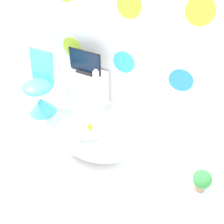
# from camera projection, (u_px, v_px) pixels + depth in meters

# --- Properties ---
(ground_plane) EXTENTS (12.00, 12.00, 0.00)m
(ground_plane) POSITION_uv_depth(u_px,v_px,m) (50.00, 200.00, 2.75)
(ground_plane) COLOR white
(wall_back_dotted) EXTENTS (4.44, 0.05, 2.60)m
(wall_back_dotted) POSITION_uv_depth(u_px,v_px,m) (126.00, 21.00, 3.06)
(wall_back_dotted) COLOR white
(wall_back_dotted) RESTS_ON ground_plane
(bathtub) EXTENTS (0.95, 0.54, 0.46)m
(bathtub) POSITION_uv_depth(u_px,v_px,m) (91.00, 139.00, 3.09)
(bathtub) COLOR white
(bathtub) RESTS_ON ground_plane
(rubber_duck) EXTENTS (0.06, 0.07, 0.08)m
(rubber_duck) POSITION_uv_depth(u_px,v_px,m) (90.00, 126.00, 2.88)
(rubber_duck) COLOR yellow
(rubber_duck) RESTS_ON bathtub
(chair) EXTENTS (0.42, 0.42, 0.90)m
(chair) POSITION_uv_depth(u_px,v_px,m) (40.00, 95.00, 3.64)
(chair) COLOR #4CC6DB
(chair) RESTS_ON ground_plane
(tv_cabinet) EXTENTS (0.55, 0.33, 0.56)m
(tv_cabinet) POSITION_uv_depth(u_px,v_px,m) (87.00, 89.00, 3.75)
(tv_cabinet) COLOR silver
(tv_cabinet) RESTS_ON ground_plane
(tv) EXTENTS (0.48, 0.12, 0.33)m
(tv) POSITION_uv_depth(u_px,v_px,m) (85.00, 63.00, 3.47)
(tv) COLOR black
(tv) RESTS_ON tv_cabinet
(vase) EXTENTS (0.08, 0.08, 0.16)m
(vase) POSITION_uv_depth(u_px,v_px,m) (96.00, 76.00, 3.39)
(vase) COLOR white
(vase) RESTS_ON tv_cabinet
(side_table) EXTENTS (0.51, 0.33, 0.44)m
(side_table) POSITION_uv_depth(u_px,v_px,m) (197.00, 193.00, 2.40)
(side_table) COLOR silver
(side_table) RESTS_ON ground_plane
(potted_plant_left) EXTENTS (0.17, 0.17, 0.23)m
(potted_plant_left) POSITION_uv_depth(u_px,v_px,m) (202.00, 180.00, 2.26)
(potted_plant_left) COLOR #8C6B4C
(potted_plant_left) RESTS_ON side_table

